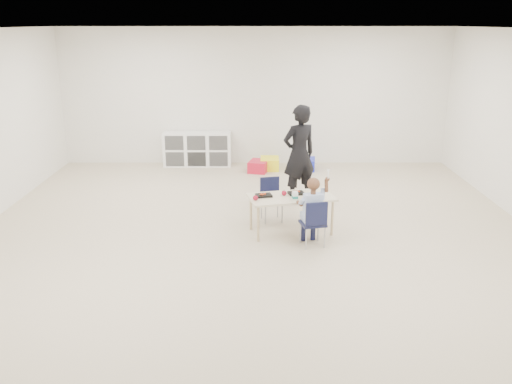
{
  "coord_description": "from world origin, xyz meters",
  "views": [
    {
      "loc": [
        0.01,
        -6.76,
        2.89
      ],
      "look_at": [
        0.02,
        -0.3,
        0.85
      ],
      "focal_mm": 38.0,
      "sensor_mm": 36.0,
      "label": 1
    }
  ],
  "objects_px": {
    "table": "(291,214)",
    "child": "(313,209)",
    "adult": "(299,154)",
    "chair_near": "(313,222)",
    "cubby_shelf": "(197,149)"
  },
  "relations": [
    {
      "from": "chair_near",
      "to": "child",
      "type": "xyz_separation_m",
      "value": [
        0.0,
        0.0,
        0.19
      ]
    },
    {
      "from": "table",
      "to": "child",
      "type": "height_order",
      "value": "child"
    },
    {
      "from": "child",
      "to": "chair_near",
      "type": "bearing_deg",
      "value": 0.0
    },
    {
      "from": "chair_near",
      "to": "adult",
      "type": "bearing_deg",
      "value": 78.78
    },
    {
      "from": "cubby_shelf",
      "to": "adult",
      "type": "relative_size",
      "value": 0.86
    },
    {
      "from": "table",
      "to": "cubby_shelf",
      "type": "height_order",
      "value": "cubby_shelf"
    },
    {
      "from": "table",
      "to": "chair_near",
      "type": "height_order",
      "value": "chair_near"
    },
    {
      "from": "table",
      "to": "adult",
      "type": "distance_m",
      "value": 1.52
    },
    {
      "from": "chair_near",
      "to": "adult",
      "type": "relative_size",
      "value": 0.4
    },
    {
      "from": "cubby_shelf",
      "to": "adult",
      "type": "xyz_separation_m",
      "value": [
        1.93,
        -2.4,
        0.46
      ]
    },
    {
      "from": "child",
      "to": "adult",
      "type": "xyz_separation_m",
      "value": [
        -0.05,
        1.87,
        0.3
      ]
    },
    {
      "from": "child",
      "to": "adult",
      "type": "bearing_deg",
      "value": 78.78
    },
    {
      "from": "chair_near",
      "to": "adult",
      "type": "distance_m",
      "value": 1.93
    },
    {
      "from": "table",
      "to": "adult",
      "type": "bearing_deg",
      "value": 68.71
    },
    {
      "from": "table",
      "to": "chair_near",
      "type": "xyz_separation_m",
      "value": [
        0.26,
        -0.47,
        0.05
      ]
    }
  ]
}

